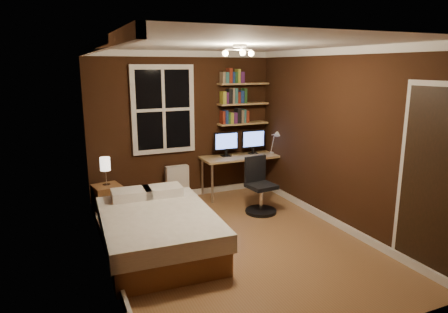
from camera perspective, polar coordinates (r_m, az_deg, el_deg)
name	(u,v)px	position (r m, az deg, el deg)	size (l,w,h in m)	color
floor	(235,242)	(5.35, 1.55, -12.14)	(4.20, 4.20, 0.00)	brown
wall_back	(183,126)	(6.88, -5.85, 4.35)	(3.20, 0.04, 2.50)	black
wall_left	(102,161)	(4.52, -17.04, -0.61)	(0.04, 4.20, 2.50)	black
wall_right	(339,140)	(5.80, 16.09, 2.33)	(0.04, 4.20, 2.50)	black
ceiling	(236,45)	(4.85, 1.73, 15.70)	(3.20, 4.20, 0.02)	white
window	(163,110)	(6.71, -8.68, 6.64)	(1.06, 0.06, 1.46)	silver
door	(433,185)	(4.79, 27.66, -3.58)	(0.03, 0.82, 2.05)	black
ceiling_fixture	(240,53)	(4.76, 2.26, 14.55)	(0.44, 0.44, 0.18)	beige
bookshelf_lower	(243,123)	(7.17, 2.71, 4.74)	(0.92, 0.22, 0.03)	#AA8452
books_row_lower	(243,116)	(7.15, 2.72, 5.77)	(0.54, 0.16, 0.23)	maroon
bookshelf_middle	(243,104)	(7.13, 2.74, 7.53)	(0.92, 0.22, 0.03)	#AA8452
books_row_middle	(243,96)	(7.12, 2.75, 8.57)	(0.48, 0.16, 0.23)	navy
bookshelf_upper	(243,84)	(7.11, 2.77, 10.34)	(0.92, 0.22, 0.03)	#AA8452
books_row_upper	(243,76)	(7.10, 2.78, 11.39)	(0.42, 0.16, 0.23)	#275424
bed	(158,231)	(5.08, -9.39, -10.42)	(1.40, 1.89, 0.62)	brown
nightstand	(108,201)	(6.39, -16.29, -6.07)	(0.39, 0.39, 0.49)	brown
bedside_lamp	(106,171)	(6.26, -16.56, -2.07)	(0.15, 0.15, 0.43)	#F2E2CC
radiator	(177,182)	(6.94, -6.70, -3.70)	(0.39, 0.14, 0.59)	silver
desk	(243,159)	(7.09, 2.68, -0.36)	(1.48, 0.55, 0.70)	#AA8452
monitor_left	(226,144)	(6.98, 0.30, 1.77)	(0.45, 0.12, 0.43)	black
monitor_right	(253,142)	(7.21, 4.19, 2.09)	(0.45, 0.12, 0.43)	black
desk_lamp	(275,142)	(7.24, 7.31, 2.10)	(0.14, 0.32, 0.44)	silver
office_chair	(260,192)	(6.29, 5.12, -5.13)	(0.49, 0.49, 0.88)	black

